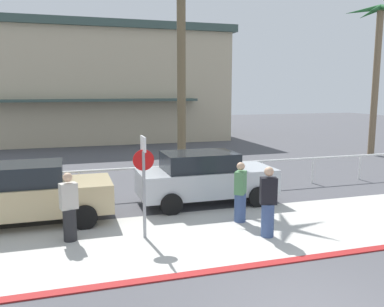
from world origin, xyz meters
The scene contains 13 objects.
ground_plane centered at (0.00, 10.00, 0.00)m, with size 80.00×80.00×0.00m, color #4C4C51.
sidewalk_strip centered at (0.00, 4.20, 0.01)m, with size 44.00×4.00×0.02m, color beige.
curb_paint centered at (0.00, 2.20, 0.01)m, with size 44.00×0.24×0.03m, color maroon.
building_backdrop centered at (-2.00, 26.04, 4.09)m, with size 19.96×9.50×8.13m.
rail_fence centered at (0.00, 8.50, 0.84)m, with size 24.54×0.08×1.04m.
stop_sign_bike_lane centered at (-1.89, 4.48, 1.68)m, with size 0.52×0.56×2.56m.
palm_tree_2 centered at (0.93, 11.19, 6.82)m, with size 2.73×3.27×9.77m.
palm_tree_3 centered at (12.85, 13.70, 6.03)m, with size 3.66×2.90×8.21m.
car_tan_1 centered at (-4.76, 6.51, 0.87)m, with size 4.40×2.02×1.69m.
car_silver_2 centered at (0.55, 7.02, 0.87)m, with size 4.40×2.02×1.69m.
pedestrian_0 centered at (0.88, 4.93, 0.79)m, with size 0.45×0.48×1.70m.
pedestrian_1 centered at (1.06, 3.65, 0.84)m, with size 0.46×0.40×1.80m.
pedestrian_2 centered at (-3.67, 4.82, 0.79)m, with size 0.46×0.40×1.71m.
Camera 1 is at (-3.61, -5.10, 3.67)m, focal length 37.92 mm.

